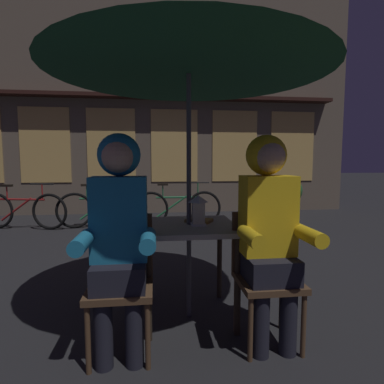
{
  "coord_description": "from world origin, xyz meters",
  "views": [
    {
      "loc": [
        -0.26,
        -2.36,
        1.22
      ],
      "look_at": [
        0.0,
        -0.2,
        1.01
      ],
      "focal_mm": 29.08,
      "sensor_mm": 36.0,
      "label": 1
    }
  ],
  "objects": [
    {
      "name": "book",
      "position": [
        0.09,
        0.08,
        0.75
      ],
      "size": [
        0.24,
        0.22,
        0.02
      ],
      "primitive_type": "cube",
      "rotation": [
        0.0,
        0.0,
        -0.49
      ],
      "color": "olive",
      "rests_on": "cafe_table"
    },
    {
      "name": "shopfront_building",
      "position": [
        -0.52,
        5.4,
        3.09
      ],
      "size": [
        10.0,
        0.93,
        6.2
      ],
      "color": "#6B5B4C",
      "rests_on": "ground_plane"
    },
    {
      "name": "person_right_hooded",
      "position": [
        0.48,
        -0.43,
        0.85
      ],
      "size": [
        0.45,
        0.56,
        1.4
      ],
      "color": "black",
      "rests_on": "ground_plane"
    },
    {
      "name": "ground_plane",
      "position": [
        0.0,
        0.0,
        0.0
      ],
      "size": [
        60.0,
        60.0,
        0.0
      ],
      "primitive_type": "plane",
      "color": "#232326"
    },
    {
      "name": "bicycle_second",
      "position": [
        -1.24,
        3.61,
        0.35
      ],
      "size": [
        1.66,
        0.37,
        0.84
      ],
      "color": "black",
      "rests_on": "ground_plane"
    },
    {
      "name": "bicycle_nearest",
      "position": [
        -2.65,
        3.54,
        0.35
      ],
      "size": [
        1.65,
        0.4,
        0.84
      ],
      "color": "black",
      "rests_on": "ground_plane"
    },
    {
      "name": "chair_left",
      "position": [
        -0.48,
        -0.37,
        0.49
      ],
      "size": [
        0.4,
        0.4,
        0.87
      ],
      "color": "#513823",
      "rests_on": "ground_plane"
    },
    {
      "name": "chair_right",
      "position": [
        0.48,
        -0.37,
        0.49
      ],
      "size": [
        0.4,
        0.4,
        0.87
      ],
      "color": "#513823",
      "rests_on": "ground_plane"
    },
    {
      "name": "bicycle_third",
      "position": [
        0.17,
        3.55,
        0.35
      ],
      "size": [
        1.68,
        0.08,
        0.84
      ],
      "color": "black",
      "rests_on": "ground_plane"
    },
    {
      "name": "patio_umbrella",
      "position": [
        0.0,
        0.0,
        2.06
      ],
      "size": [
        2.1,
        2.1,
        2.31
      ],
      "color": "#4C4C51",
      "rests_on": "ground_plane"
    },
    {
      "name": "cafe_table",
      "position": [
        0.0,
        0.0,
        0.64
      ],
      "size": [
        0.72,
        0.72,
        0.74
      ],
      "color": "#B2AD9E",
      "rests_on": "ground_plane"
    },
    {
      "name": "potted_plant",
      "position": [
        2.53,
        3.89,
        0.54
      ],
      "size": [
        0.6,
        0.6,
        0.92
      ],
      "color": "brown",
      "rests_on": "ground_plane"
    },
    {
      "name": "lantern",
      "position": [
        0.07,
        -0.05,
        0.86
      ],
      "size": [
        0.11,
        0.11,
        0.23
      ],
      "color": "white",
      "rests_on": "cafe_table"
    },
    {
      "name": "person_left_hooded",
      "position": [
        -0.48,
        -0.43,
        0.85
      ],
      "size": [
        0.45,
        0.56,
        1.4
      ],
      "color": "black",
      "rests_on": "ground_plane"
    }
  ]
}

